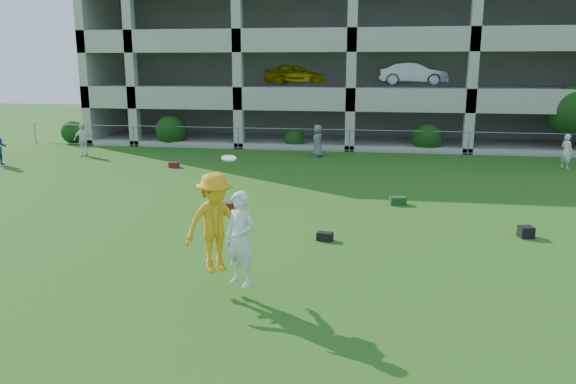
% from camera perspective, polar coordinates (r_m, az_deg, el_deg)
% --- Properties ---
extents(ground, '(100.00, 100.00, 0.00)m').
position_cam_1_polar(ground, '(11.37, 0.58, -10.35)').
color(ground, '#235114').
rests_on(ground, ground).
extents(bystander_b, '(0.96, 0.42, 1.61)m').
position_cam_1_polar(bystander_b, '(29.91, -20.14, 5.00)').
color(bystander_b, silver).
rests_on(bystander_b, ground).
extents(bystander_c, '(0.60, 0.83, 1.60)m').
position_cam_1_polar(bystander_c, '(27.80, 3.02, 5.21)').
color(bystander_c, slate).
rests_on(bystander_c, ground).
extents(bystander_e, '(0.62, 0.66, 1.52)m').
position_cam_1_polar(bystander_e, '(27.56, 26.44, 3.73)').
color(bystander_e, white).
rests_on(bystander_e, ground).
extents(bag_red_a, '(0.62, 0.56, 0.28)m').
position_cam_1_polar(bag_red_a, '(17.56, -6.46, -1.56)').
color(bag_red_a, '#602010').
rests_on(bag_red_a, ground).
extents(bag_black_b, '(0.44, 0.32, 0.22)m').
position_cam_1_polar(bag_black_b, '(14.67, 3.77, -4.52)').
color(bag_black_b, black).
rests_on(bag_black_b, ground).
extents(bag_green_c, '(0.56, 0.44, 0.26)m').
position_cam_1_polar(bag_green_c, '(18.69, 11.09, -0.87)').
color(bag_green_c, '#153C18').
rests_on(bag_green_c, ground).
extents(crate_d, '(0.41, 0.41, 0.30)m').
position_cam_1_polar(crate_d, '(16.17, 23.02, -3.75)').
color(crate_d, black).
rests_on(crate_d, ground).
extents(bag_red_f, '(0.48, 0.34, 0.24)m').
position_cam_1_polar(bag_red_f, '(25.48, -11.51, 2.72)').
color(bag_red_f, '#590F14').
rests_on(bag_red_f, ground).
extents(frisbee_contest, '(1.79, 1.72, 2.43)m').
position_cam_1_polar(frisbee_contest, '(10.99, -6.91, -3.42)').
color(frisbee_contest, '#F6A315').
rests_on(frisbee_contest, ground).
extents(parking_garage, '(30.00, 14.00, 12.00)m').
position_cam_1_polar(parking_garage, '(38.10, 7.25, 15.04)').
color(parking_garage, '#9E998C').
rests_on(parking_garage, ground).
extents(fence, '(36.06, 0.06, 1.20)m').
position_cam_1_polar(fence, '(29.63, 6.26, 5.26)').
color(fence, gray).
rests_on(fence, ground).
extents(shrub_row, '(34.38, 2.52, 3.50)m').
position_cam_1_polar(shrub_row, '(30.33, 15.13, 6.77)').
color(shrub_row, '#163D11').
rests_on(shrub_row, ground).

